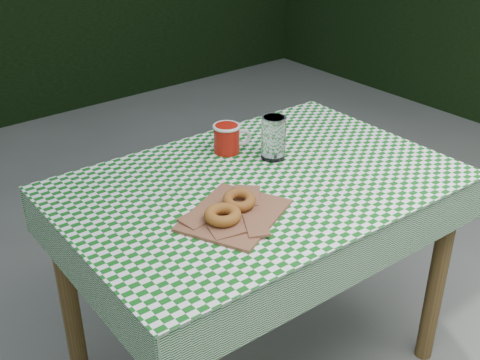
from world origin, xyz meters
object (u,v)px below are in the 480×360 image
paper_bag (234,214)px  coffee_mug (227,139)px  table (258,282)px  drinking_glass (273,138)px

paper_bag → coffee_mug: coffee_mug is taller
table → coffee_mug: 0.48m
table → drinking_glass: drinking_glass is taller
paper_bag → drinking_glass: drinking_glass is taller
table → drinking_glass: 0.48m
table → coffee_mug: (0.05, 0.22, 0.43)m
table → paper_bag: paper_bag is taller
coffee_mug → drinking_glass: size_ratio=1.20×
table → paper_bag: 0.45m
paper_bag → table: bearing=31.7°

